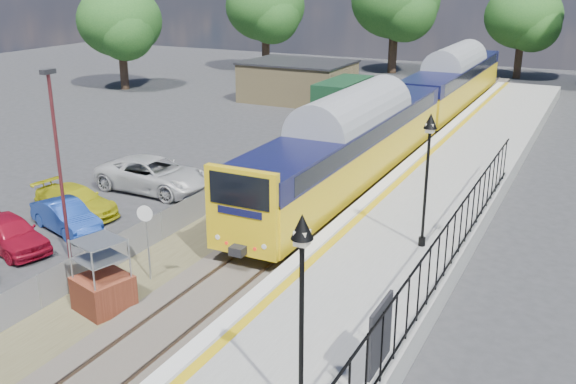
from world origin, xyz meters
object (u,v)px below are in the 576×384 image
Objects in this scene: victorian_lamp_south at (302,272)px; car_blue at (66,216)px; victorian_lamp_north at (429,150)px; train at (415,103)px; car_red at (10,233)px; car_white at (154,175)px; speed_sign at (147,231)px; brick_plinth at (102,277)px; carpark_lamp at (58,155)px; car_yellow at (76,201)px.

victorian_lamp_south is 15.91m from car_blue.
train is (-5.30, 17.31, -1.96)m from victorian_lamp_north.
victorian_lamp_north is (-0.20, 10.00, 0.00)m from victorian_lamp_south.
car_red is (-8.71, -22.48, -1.68)m from train.
speed_sign is at bearing -142.29° from car_white.
car_white is (-5.72, 9.79, -0.34)m from brick_plinth.
carpark_lamp reaches higher than car_red.
car_white is (-8.22, -14.61, -1.56)m from train.
car_white is at bearing 111.07° from speed_sign.
car_yellow is (-14.71, 8.69, -3.69)m from victorian_lamp_south.
victorian_lamp_south and victorian_lamp_north have the same top height.
car_white is at bearing -5.77° from car_yellow.
victorian_lamp_south reaches higher than brick_plinth.
victorian_lamp_south is 9.80m from speed_sign.
victorian_lamp_north is at bearing 42.27° from brick_plinth.
speed_sign is 7.72m from car_yellow.
train is 22.37m from speed_sign.
speed_sign is 6.32m from car_red.
train is 10.45× the size of car_red.
car_yellow is 4.13m from car_white.
car_yellow is at bearing 22.53° from car_red.
brick_plinth is 11.35m from car_white.
car_yellow is at bearing 49.91° from car_blue.
victorian_lamp_north reaches higher than speed_sign.
brick_plinth is at bearing -148.92° from car_white.
speed_sign is 6.21m from car_blue.
car_yellow is (-0.98, 1.55, -0.00)m from car_blue.
victorian_lamp_north is 15.03m from car_yellow.
car_blue reaches higher than car_yellow.
brick_plinth is 0.35× the size of carpark_lamp.
car_red is at bearing -159.75° from victorian_lamp_north.
brick_plinth is at bearing -122.60° from car_yellow.
car_blue is at bearing 152.51° from victorian_lamp_south.
car_yellow is (-0.50, 3.86, -0.06)m from car_red.
victorian_lamp_north is at bearing -54.65° from car_red.
car_white is (0.99, 4.01, 0.18)m from car_yellow.
car_white reaches higher than car_blue.
car_blue is at bearing -168.08° from victorian_lamp_north.
speed_sign is 0.40× the size of carpark_lamp.
victorian_lamp_south reaches higher than car_white.
victorian_lamp_south is 0.82× the size of car_white.
victorian_lamp_south is 0.11× the size of train.
speed_sign is 0.69× the size of car_red.
brick_plinth is 6.52m from car_red.
speed_sign is at bearing -2.22° from carpark_lamp.
brick_plinth is 8.88m from car_yellow.
car_blue is (-5.73, 2.06, -1.21)m from speed_sign.
car_white is at bearing 105.00° from carpark_lamp.
speed_sign reaches higher than brick_plinth.
car_blue is at bearing 144.39° from speed_sign.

